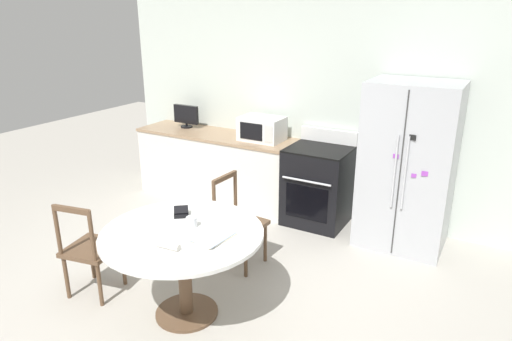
% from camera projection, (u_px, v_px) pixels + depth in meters
% --- Properties ---
extents(ground_plane, '(14.00, 14.00, 0.00)m').
position_uv_depth(ground_plane, '(175.00, 315.00, 3.80)').
color(ground_plane, '#B2ADA3').
extents(back_wall, '(5.20, 0.10, 2.60)m').
position_uv_depth(back_wall, '(308.00, 107.00, 5.55)').
color(back_wall, silver).
rests_on(back_wall, ground_plane).
extents(kitchen_counter, '(2.18, 0.64, 0.90)m').
position_uv_depth(kitchen_counter, '(217.00, 166.00, 6.06)').
color(kitchen_counter, silver).
rests_on(kitchen_counter, ground_plane).
extents(refrigerator, '(0.89, 0.73, 1.75)m').
position_uv_depth(refrigerator, '(408.00, 166.00, 4.73)').
color(refrigerator, '#B2B5BA').
rests_on(refrigerator, ground_plane).
extents(oven_range, '(0.70, 0.68, 1.08)m').
position_uv_depth(oven_range, '(318.00, 185.00, 5.36)').
color(oven_range, black).
rests_on(oven_range, ground_plane).
extents(microwave, '(0.52, 0.37, 0.29)m').
position_uv_depth(microwave, '(262.00, 129.00, 5.55)').
color(microwave, white).
rests_on(microwave, kitchen_counter).
extents(countertop_tv, '(0.38, 0.16, 0.30)m').
position_uv_depth(countertop_tv, '(186.00, 116.00, 6.17)').
color(countertop_tv, black).
rests_on(countertop_tv, kitchen_counter).
extents(dining_table, '(1.29, 1.29, 0.76)m').
position_uv_depth(dining_table, '(183.00, 247.00, 3.62)').
color(dining_table, white).
rests_on(dining_table, ground_plane).
extents(dining_chair_left, '(0.49, 0.49, 0.90)m').
position_uv_depth(dining_chair_left, '(90.00, 249.00, 3.97)').
color(dining_chair_left, brown).
rests_on(dining_chair_left, ground_plane).
extents(dining_chair_far, '(0.45, 0.45, 0.90)m').
position_uv_depth(dining_chair_far, '(239.00, 223.00, 4.46)').
color(dining_chair_far, brown).
rests_on(dining_chair_far, ground_plane).
extents(candle_glass, '(0.09, 0.09, 0.08)m').
position_uv_depth(candle_glass, '(192.00, 223.00, 3.64)').
color(candle_glass, silver).
rests_on(candle_glass, dining_table).
extents(folded_napkin, '(0.19, 0.07, 0.05)m').
position_uv_depth(folded_napkin, '(168.00, 246.00, 3.30)').
color(folded_napkin, silver).
rests_on(folded_napkin, dining_table).
extents(wallet, '(0.17, 0.17, 0.07)m').
position_uv_depth(wallet, '(181.00, 213.00, 3.84)').
color(wallet, black).
rests_on(wallet, dining_table).
extents(mail_stack, '(0.29, 0.34, 0.02)m').
position_uv_depth(mail_stack, '(213.00, 237.00, 3.45)').
color(mail_stack, white).
rests_on(mail_stack, dining_table).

